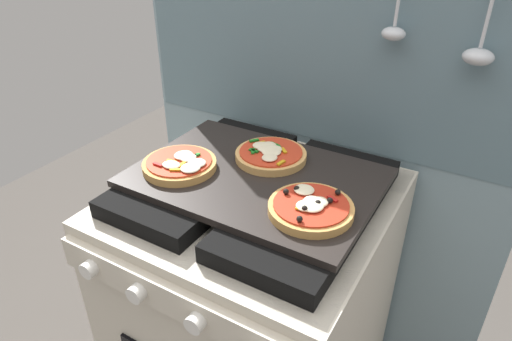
{
  "coord_description": "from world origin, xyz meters",
  "views": [
    {
      "loc": [
        0.44,
        -0.75,
        1.44
      ],
      "look_at": [
        0.0,
        0.0,
        0.93
      ],
      "focal_mm": 31.63,
      "sensor_mm": 36.0,
      "label": 1
    }
  ],
  "objects_px": {
    "baking_tray": "(256,177)",
    "pizza_left": "(180,164)",
    "pizza_right": "(311,207)",
    "stove": "(256,318)",
    "pizza_center": "(270,154)"
  },
  "relations": [
    {
      "from": "baking_tray",
      "to": "pizza_right",
      "type": "relative_size",
      "value": 3.19
    },
    {
      "from": "pizza_right",
      "to": "stove",
      "type": "bearing_deg",
      "value": 157.2
    },
    {
      "from": "stove",
      "to": "pizza_left",
      "type": "xyz_separation_m",
      "value": [
        -0.16,
        -0.06,
        0.48
      ]
    },
    {
      "from": "stove",
      "to": "pizza_right",
      "type": "relative_size",
      "value": 5.31
    },
    {
      "from": "baking_tray",
      "to": "pizza_right",
      "type": "bearing_deg",
      "value": -23.28
    },
    {
      "from": "stove",
      "to": "pizza_left",
      "type": "bearing_deg",
      "value": -158.11
    },
    {
      "from": "baking_tray",
      "to": "pizza_center",
      "type": "distance_m",
      "value": 0.08
    },
    {
      "from": "pizza_right",
      "to": "pizza_center",
      "type": "distance_m",
      "value": 0.23
    },
    {
      "from": "stove",
      "to": "pizza_right",
      "type": "xyz_separation_m",
      "value": [
        0.17,
        -0.07,
        0.48
      ]
    },
    {
      "from": "baking_tray",
      "to": "pizza_right",
      "type": "height_order",
      "value": "pizza_right"
    },
    {
      "from": "baking_tray",
      "to": "pizza_center",
      "type": "relative_size",
      "value": 3.19
    },
    {
      "from": "baking_tray",
      "to": "pizza_left",
      "type": "distance_m",
      "value": 0.18
    },
    {
      "from": "pizza_left",
      "to": "pizza_right",
      "type": "xyz_separation_m",
      "value": [
        0.33,
        -0.01,
        0.0
      ]
    },
    {
      "from": "stove",
      "to": "pizza_center",
      "type": "distance_m",
      "value": 0.49
    },
    {
      "from": "stove",
      "to": "pizza_right",
      "type": "bearing_deg",
      "value": -22.8
    }
  ]
}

